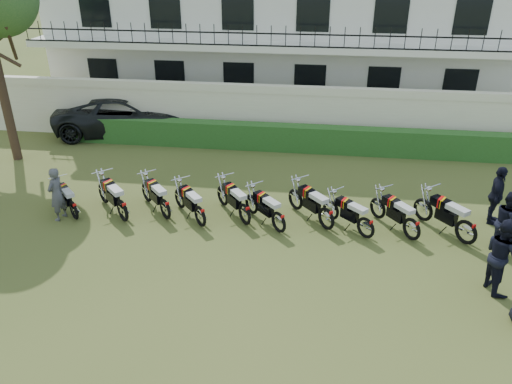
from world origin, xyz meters
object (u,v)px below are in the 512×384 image
at_px(motorcycle_7, 366,223).
at_px(officer_4, 508,222).
at_px(motorcycle_0, 73,206).
at_px(motorcycle_9, 467,227).
at_px(motorcycle_1, 122,205).
at_px(motorcycle_5, 279,217).
at_px(officer_5, 496,195).
at_px(motorcycle_4, 245,209).
at_px(motorcycle_8, 412,224).
at_px(inspector, 56,194).
at_px(motorcycle_2, 165,204).
at_px(officer_1, 502,255).
at_px(motorcycle_6, 327,213).
at_px(motorcycle_3, 200,212).
at_px(suv, 127,115).

relative_size(motorcycle_7, officer_4, 0.83).
relative_size(motorcycle_0, motorcycle_9, 0.77).
bearing_deg(motorcycle_1, motorcycle_7, -44.54).
relative_size(motorcycle_5, officer_5, 0.85).
relative_size(motorcycle_4, motorcycle_9, 0.93).
relative_size(motorcycle_8, inspector, 1.03).
relative_size(motorcycle_0, motorcycle_4, 0.83).
distance_m(motorcycle_5, officer_4, 5.82).
distance_m(motorcycle_0, motorcycle_1, 1.44).
relative_size(motorcycle_2, officer_1, 0.83).
bearing_deg(motorcycle_1, motorcycle_8, -44.07).
height_order(motorcycle_2, motorcycle_6, motorcycle_6).
bearing_deg(motorcycle_1, motorcycle_2, -31.00).
relative_size(motorcycle_8, officer_1, 0.90).
xyz_separation_m(motorcycle_1, motorcycle_6, (5.74, 0.32, -0.01)).
bearing_deg(inspector, motorcycle_0, 102.21).
relative_size(inspector, officer_1, 0.87).
distance_m(motorcycle_2, motorcycle_5, 3.30).
xyz_separation_m(motorcycle_0, officer_5, (11.84, 1.43, 0.42)).
height_order(motorcycle_3, suv, suv).
xyz_separation_m(motorcycle_0, motorcycle_9, (10.81, 0.13, 0.09)).
height_order(suv, inspector, suv).
height_order(motorcycle_1, motorcycle_6, motorcycle_1).
height_order(motorcycle_4, suv, suv).
xyz_separation_m(motorcycle_7, suv, (-9.35, 7.17, 0.32)).
bearing_deg(officer_4, motorcycle_4, 97.13).
distance_m(motorcycle_5, motorcycle_7, 2.34).
relative_size(motorcycle_7, officer_5, 0.82).
bearing_deg(motorcycle_9, officer_4, -52.85).
bearing_deg(motorcycle_9, officer_5, 12.73).
bearing_deg(motorcycle_0, motorcycle_1, -42.14).
xyz_separation_m(motorcycle_4, inspector, (-5.34, -0.37, 0.30)).
relative_size(motorcycle_6, officer_4, 0.94).
xyz_separation_m(suv, officer_4, (12.82, -7.34, 0.06)).
distance_m(motorcycle_9, inspector, 11.26).
relative_size(motorcycle_7, suv, 0.25).
height_order(motorcycle_3, officer_1, officer_1).
xyz_separation_m(motorcycle_1, motorcycle_8, (8.00, 0.07, -0.03)).
height_order(officer_4, officer_5, officer_5).
bearing_deg(motorcycle_7, officer_5, -25.38).
relative_size(motorcycle_5, officer_1, 0.80).
distance_m(motorcycle_6, motorcycle_9, 3.65).
bearing_deg(motorcycle_7, officer_4, -48.66).
relative_size(motorcycle_4, officer_4, 0.94).
bearing_deg(motorcycle_6, motorcycle_3, 144.10).
height_order(motorcycle_0, motorcycle_6, motorcycle_6).
relative_size(motorcycle_4, motorcycle_6, 1.00).
relative_size(inspector, officer_5, 0.92).
bearing_deg(motorcycle_6, motorcycle_8, -47.15).
bearing_deg(officer_5, motorcycle_9, 158.67).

